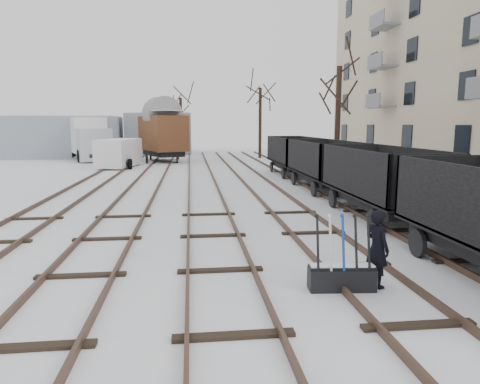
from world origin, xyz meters
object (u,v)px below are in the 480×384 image
Objects in this scene: ground_frame at (342,276)px; lorry at (88,138)px; box_van_wagon at (163,132)px; panel_van at (119,153)px; worker at (377,248)px.

lorry is (-12.27, 33.08, 1.68)m from ground_frame.
ground_frame is at bearing -102.03° from box_van_wagon.
box_van_wagon is 0.73× the size of lorry.
box_van_wagon is at bearing 70.22° from panel_van.
box_van_wagon reaches higher than ground_frame.
worker is at bearing -90.51° from lorry.
lorry is at bearing 137.55° from box_van_wagon.
worker is 26.90m from panel_van.
ground_frame is 0.91m from worker.
ground_frame is at bearing -61.11° from panel_van.
worker is at bearing -59.53° from panel_van.
worker is (0.75, 0.10, 0.51)m from ground_frame.
ground_frame is 0.29× the size of panel_van.
ground_frame is at bearing 76.65° from worker.
box_van_wagon reaches higher than worker.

